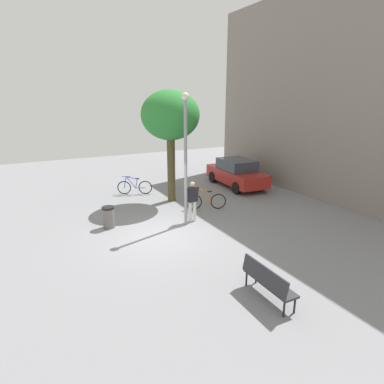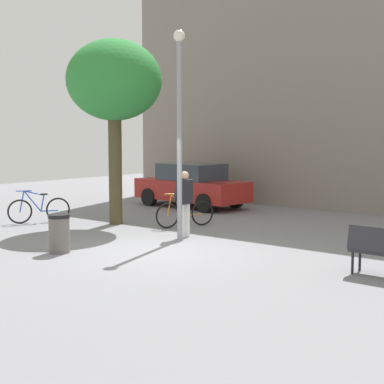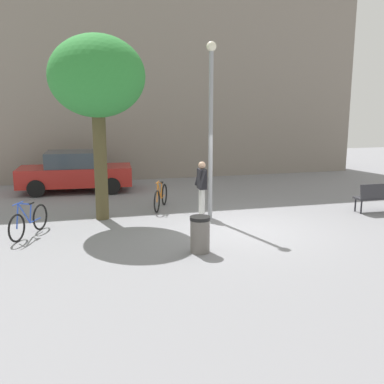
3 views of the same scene
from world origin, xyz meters
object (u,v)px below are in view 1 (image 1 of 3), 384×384
bicycle_blue (135,187)px  parked_car_red (236,173)px  park_bench (267,280)px  plaza_tree (170,116)px  bicycle_orange (206,201)px  trash_bin (109,217)px  lamppost (186,150)px  person_by_lamppost (192,199)px

bicycle_blue → parked_car_red: (1.21, 5.63, 0.39)m
park_bench → plaza_tree: 9.30m
bicycle_orange → trash_bin: bearing=-88.9°
lamppost → parked_car_red: bearing=126.3°
bicycle_blue → parked_car_red: size_ratio=0.38×
bicycle_blue → trash_bin: 4.59m
park_bench → bicycle_blue: size_ratio=0.98×
park_bench → parked_car_red: bearing=148.2°
plaza_tree → bicycle_orange: bearing=23.3°
person_by_lamppost → parked_car_red: bearing=127.2°
park_bench → bicycle_blue: 10.45m
trash_bin → bicycle_blue: bearing=149.1°
lamppost → bicycle_blue: 5.67m
parked_car_red → bicycle_orange: bearing=-53.5°
person_by_lamppost → bicycle_blue: size_ratio=1.01×
park_bench → plaza_tree: bearing=171.0°
lamppost → bicycle_blue: bearing=-175.0°
lamppost → bicycle_blue: (-5.03, -0.44, -2.59)m
plaza_tree → person_by_lamppost: bearing=-8.4°
plaza_tree → parked_car_red: (-0.73, 4.39, -3.27)m
bicycle_orange → park_bench: bearing=-18.2°
person_by_lamppost → lamppost: bearing=-67.4°
person_by_lamppost → plaza_tree: plaza_tree is taller
bicycle_blue → park_bench: bearing=-0.6°
parked_car_red → trash_bin: 8.45m
bicycle_blue → person_by_lamppost: bearing=9.5°
trash_bin → park_bench: bearing=19.1°
person_by_lamppost → trash_bin: (-0.93, -3.17, -0.54)m
person_by_lamppost → trash_bin: bearing=-106.4°
person_by_lamppost → bicycle_blue: (-4.87, -0.81, -0.58)m
person_by_lamppost → bicycle_orange: 1.72m
park_bench → bicycle_blue: bearing=179.4°
plaza_tree → trash_bin: (2.00, -3.60, -3.62)m
lamppost → parked_car_red: 6.80m
bicycle_blue → plaza_tree: bearing=32.6°
person_by_lamppost → bicycle_orange: size_ratio=0.99×
park_bench → plaza_tree: size_ratio=0.31×
trash_bin → plaza_tree: bearing=119.0°
lamppost → bicycle_blue: size_ratio=3.06×
person_by_lamppost → plaza_tree: size_ratio=0.32×
plaza_tree → bicycle_blue: plaza_tree is taller
park_bench → bicycle_orange: (-6.60, 2.17, -0.16)m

